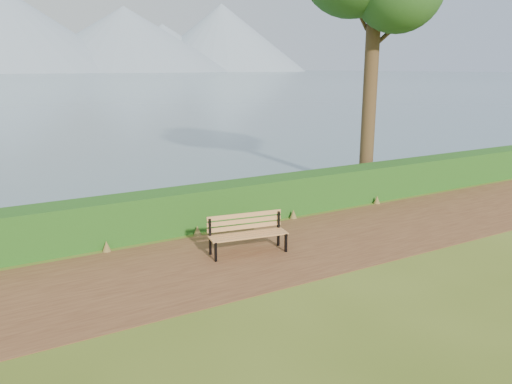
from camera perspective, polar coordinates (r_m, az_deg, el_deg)
ground at (r=10.58m, az=3.30°, el=-7.17°), size 140.00×140.00×0.00m
path at (r=10.81m, az=2.42°, el=-6.65°), size 40.00×3.40×0.01m
hedge at (r=12.57m, az=-3.16°, el=-1.30°), size 32.00×0.85×1.00m
bench at (r=10.54m, az=-1.05°, el=-4.46°), size 1.71×0.75×0.83m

